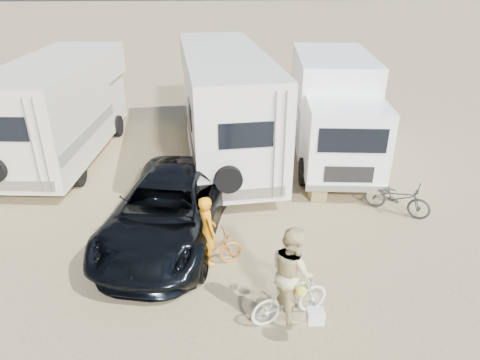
{
  "coord_description": "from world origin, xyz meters",
  "views": [
    {
      "loc": [
        0.15,
        -6.81,
        6.12
      ],
      "look_at": [
        0.61,
        2.75,
        1.3
      ],
      "focal_mm": 32.99,
      "sensor_mm": 36.0,
      "label": 1
    }
  ],
  "objects_px": {
    "rv_left": "(61,111)",
    "box_truck": "(334,113)",
    "crate": "(317,193)",
    "rider_woman": "(291,280)",
    "rv_main": "(225,107)",
    "rider_man": "(208,237)",
    "dark_suv": "(168,210)",
    "bike_man": "(208,252)",
    "bike_woman": "(290,298)",
    "cooler": "(149,213)",
    "bike_parked": "(397,197)"
  },
  "relations": [
    {
      "from": "rv_left",
      "to": "box_truck",
      "type": "height_order",
      "value": "box_truck"
    },
    {
      "from": "rv_left",
      "to": "crate",
      "type": "xyz_separation_m",
      "value": [
        7.91,
        -3.31,
        -1.46
      ]
    },
    {
      "from": "rv_left",
      "to": "rider_woman",
      "type": "bearing_deg",
      "value": -46.39
    },
    {
      "from": "rv_main",
      "to": "rider_man",
      "type": "distance_m",
      "value": 6.16
    },
    {
      "from": "rv_main",
      "to": "box_truck",
      "type": "distance_m",
      "value": 3.52
    },
    {
      "from": "rv_main",
      "to": "rider_man",
      "type": "bearing_deg",
      "value": -101.03
    },
    {
      "from": "rv_main",
      "to": "dark_suv",
      "type": "relative_size",
      "value": 1.49
    },
    {
      "from": "bike_man",
      "to": "bike_woman",
      "type": "bearing_deg",
      "value": -158.46
    },
    {
      "from": "dark_suv",
      "to": "cooler",
      "type": "relative_size",
      "value": 8.74
    },
    {
      "from": "rider_man",
      "to": "crate",
      "type": "relative_size",
      "value": 3.59
    },
    {
      "from": "rider_man",
      "to": "rider_woman",
      "type": "bearing_deg",
      "value": -158.46
    },
    {
      "from": "rider_woman",
      "to": "bike_man",
      "type": "bearing_deg",
      "value": 24.18
    },
    {
      "from": "rider_man",
      "to": "cooler",
      "type": "xyz_separation_m",
      "value": [
        -1.57,
        2.02,
        -0.56
      ]
    },
    {
      "from": "rv_main",
      "to": "rider_woman",
      "type": "distance_m",
      "value": 7.78
    },
    {
      "from": "dark_suv",
      "to": "rider_man",
      "type": "height_order",
      "value": "rider_man"
    },
    {
      "from": "crate",
      "to": "bike_man",
      "type": "bearing_deg",
      "value": -135.21
    },
    {
      "from": "rv_main",
      "to": "bike_parked",
      "type": "bearing_deg",
      "value": -47.56
    },
    {
      "from": "cooler",
      "to": "rider_woman",
      "type": "bearing_deg",
      "value": -32.9
    },
    {
      "from": "box_truck",
      "to": "bike_parked",
      "type": "xyz_separation_m",
      "value": [
        0.97,
        -3.51,
        -1.21
      ]
    },
    {
      "from": "bike_woman",
      "to": "bike_parked",
      "type": "relative_size",
      "value": 0.91
    },
    {
      "from": "dark_suv",
      "to": "cooler",
      "type": "xyz_separation_m",
      "value": [
        -0.62,
        0.71,
        -0.5
      ]
    },
    {
      "from": "bike_parked",
      "to": "cooler",
      "type": "height_order",
      "value": "bike_parked"
    },
    {
      "from": "bike_woman",
      "to": "rv_main",
      "type": "bearing_deg",
      "value": -12.11
    },
    {
      "from": "rv_main",
      "to": "bike_man",
      "type": "height_order",
      "value": "rv_main"
    },
    {
      "from": "rv_left",
      "to": "dark_suv",
      "type": "height_order",
      "value": "rv_left"
    },
    {
      "from": "bike_man",
      "to": "rider_man",
      "type": "xyz_separation_m",
      "value": [
        0.0,
        0.0,
        0.38
      ]
    },
    {
      "from": "box_truck",
      "to": "rider_man",
      "type": "bearing_deg",
      "value": -120.23
    },
    {
      "from": "rv_main",
      "to": "box_truck",
      "type": "xyz_separation_m",
      "value": [
        3.5,
        -0.41,
        -0.09
      ]
    },
    {
      "from": "rv_left",
      "to": "cooler",
      "type": "relative_size",
      "value": 11.34
    },
    {
      "from": "rv_main",
      "to": "bike_woman",
      "type": "bearing_deg",
      "value": -88.52
    },
    {
      "from": "bike_man",
      "to": "cooler",
      "type": "xyz_separation_m",
      "value": [
        -1.57,
        2.02,
        -0.17
      ]
    },
    {
      "from": "box_truck",
      "to": "cooler",
      "type": "bearing_deg",
      "value": -141.83
    },
    {
      "from": "dark_suv",
      "to": "rv_main",
      "type": "bearing_deg",
      "value": 83.7
    },
    {
      "from": "bike_woman",
      "to": "cooler",
      "type": "bearing_deg",
      "value": 20.9
    },
    {
      "from": "box_truck",
      "to": "crate",
      "type": "distance_m",
      "value": 3.2
    },
    {
      "from": "dark_suv",
      "to": "crate",
      "type": "relative_size",
      "value": 12.02
    },
    {
      "from": "bike_man",
      "to": "bike_parked",
      "type": "xyz_separation_m",
      "value": [
        4.97,
        2.14,
        0.04
      ]
    },
    {
      "from": "rv_left",
      "to": "rider_man",
      "type": "relative_size",
      "value": 4.34
    },
    {
      "from": "rider_woman",
      "to": "bike_parked",
      "type": "bearing_deg",
      "value": -62.34
    },
    {
      "from": "bike_man",
      "to": "bike_woman",
      "type": "height_order",
      "value": "bike_woman"
    },
    {
      "from": "bike_woman",
      "to": "bike_parked",
      "type": "xyz_separation_m",
      "value": [
        3.42,
        3.74,
        -0.02
      ]
    },
    {
      "from": "bike_parked",
      "to": "rider_man",
      "type": "bearing_deg",
      "value": 148.99
    },
    {
      "from": "rv_left",
      "to": "rider_man",
      "type": "distance_m",
      "value": 8.02
    },
    {
      "from": "bike_woman",
      "to": "bike_man",
      "type": "bearing_deg",
      "value": 24.18
    },
    {
      "from": "rv_left",
      "to": "cooler",
      "type": "distance_m",
      "value": 5.6
    },
    {
      "from": "dark_suv",
      "to": "bike_parked",
      "type": "bearing_deg",
      "value": 18.79
    },
    {
      "from": "rv_main",
      "to": "crate",
      "type": "relative_size",
      "value": 17.93
    },
    {
      "from": "rider_woman",
      "to": "rv_left",
      "type": "bearing_deg",
      "value": 19.2
    },
    {
      "from": "bike_woman",
      "to": "crate",
      "type": "bearing_deg",
      "value": -37.69
    },
    {
      "from": "rider_woman",
      "to": "bike_woman",
      "type": "bearing_deg",
      "value": 160.09
    }
  ]
}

